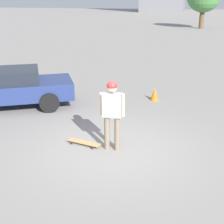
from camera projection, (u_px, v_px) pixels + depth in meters
ground_plane at (112, 149)px, 7.95m from camera, size 220.00×220.00×0.00m
person at (112, 109)px, 7.58m from camera, size 0.62×0.25×1.79m
skateboard at (84, 142)px, 8.17m from camera, size 0.95×0.41×0.08m
car_parked_near at (7, 88)px, 10.77m from camera, size 4.79×3.69×1.35m
traffic_cone at (155, 94)px, 11.69m from camera, size 0.31×0.31×0.47m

